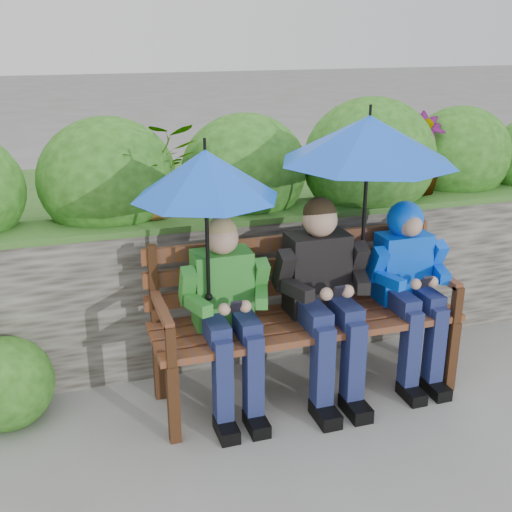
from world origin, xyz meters
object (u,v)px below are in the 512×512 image
object	(u,v)px
park_bench	(303,305)
umbrella_left	(205,174)
boy_left	(227,307)
umbrella_right	(369,139)
boy_right	(409,276)
boy_middle	(324,290)

from	to	relation	value
park_bench	umbrella_left	world-z (taller)	umbrella_left
park_bench	boy_left	xyz separation A→B (m)	(-0.51, -0.09, 0.10)
park_bench	umbrella_right	bearing A→B (deg)	-4.86
boy_right	umbrella_left	bearing A→B (deg)	-178.46
boy_left	boy_middle	world-z (taller)	boy_middle
boy_right	umbrella_right	bearing A→B (deg)	171.58
park_bench	boy_left	bearing A→B (deg)	-169.66
boy_middle	umbrella_right	xyz separation A→B (m)	(0.28, 0.07, 0.88)
boy_left	boy_middle	distance (m)	0.60
boy_left	umbrella_right	bearing A→B (deg)	3.97
boy_middle	umbrella_left	size ratio (longest dim) A/B	1.36
boy_left	umbrella_left	xyz separation A→B (m)	(-0.11, -0.02, 0.79)
umbrella_left	umbrella_right	distance (m)	1.00
umbrella_left	park_bench	bearing A→B (deg)	10.39
umbrella_right	park_bench	bearing A→B (deg)	175.14
park_bench	boy_middle	xyz separation A→B (m)	(0.09, -0.10, 0.13)
boy_right	umbrella_left	world-z (taller)	umbrella_left
boy_left	umbrella_right	world-z (taller)	umbrella_right
park_bench	boy_left	world-z (taller)	boy_left
boy_middle	umbrella_left	distance (m)	1.04
boy_middle	umbrella_right	size ratio (longest dim) A/B	1.19
boy_right	park_bench	bearing A→B (deg)	173.50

